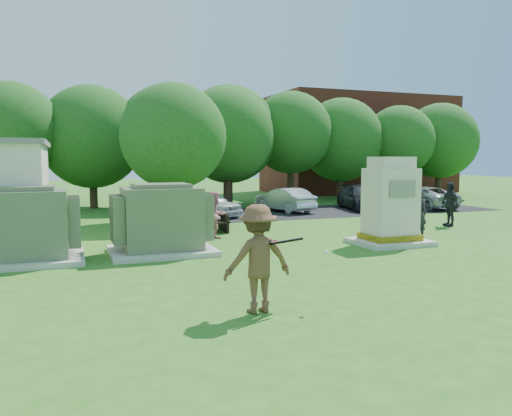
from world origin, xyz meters
name	(u,v)px	position (x,y,z in m)	size (l,w,h in m)	color
ground	(317,279)	(0.00, 0.00, 0.00)	(120.00, 120.00, 0.00)	#2D6619
brick_building	(358,145)	(18.00, 27.00, 4.00)	(15.00, 8.00, 8.00)	maroon
parking_strip	(316,211)	(7.00, 13.50, 0.01)	(20.00, 6.00, 0.01)	#232326
transformer_left	(24,227)	(-6.50, 4.50, 0.97)	(3.00, 2.40, 2.07)	beige
transformer_right	(162,221)	(-2.80, 4.50, 0.97)	(3.00, 2.40, 2.07)	beige
generator_cabinet	(390,206)	(4.47, 3.43, 1.25)	(2.35, 1.92, 2.86)	beige
picnic_table	(205,221)	(-0.51, 8.14, 0.45)	(1.69, 1.27, 0.72)	black
batter	(258,259)	(-2.18, -1.85, 0.99)	(1.28, 0.73, 1.98)	brown
person_by_generator	(418,214)	(6.07, 4.04, 0.88)	(0.64, 0.42, 1.76)	black
person_at_picnic	(216,216)	(-0.58, 6.41, 0.84)	(0.81, 0.63, 1.67)	#D36F8C
person_walking_right	(450,204)	(9.48, 6.29, 0.93)	(1.09, 0.45, 1.85)	#242429
car_white	(209,204)	(1.05, 13.20, 0.63)	(1.48, 3.68, 1.25)	silver
car_silver_a	(285,200)	(5.40, 13.98, 0.63)	(1.34, 3.84, 1.27)	silver
car_dark	(362,198)	(9.85, 13.49, 0.66)	(1.84, 4.53, 1.32)	black
car_silver_b	(420,197)	(13.36, 12.96, 0.62)	(2.06, 4.47, 1.24)	#A8A8AC
batting_equipment	(291,243)	(-1.58, -1.96, 1.26)	(1.23, 0.38, 0.32)	black
tree_row	(196,136)	(1.75, 18.50, 4.15)	(41.30, 13.30, 7.30)	#47301E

